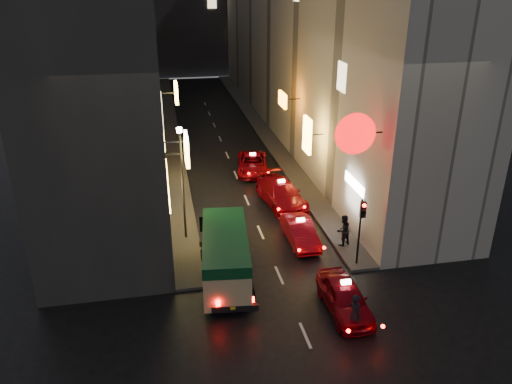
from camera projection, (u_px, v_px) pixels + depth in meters
building_left at (119, 32)px, 42.16m from camera, size 7.45×52.00×18.00m
building_right at (301, 28)px, 44.99m from camera, size 8.29×52.00×18.00m
sidewalk_left at (171, 131)px, 46.39m from camera, size 1.50×52.00×0.15m
sidewalk_right at (260, 126)px, 47.89m from camera, size 1.50×52.00×0.15m
minibus at (225, 252)px, 23.13m from camera, size 2.65×6.04×2.51m
taxi_near at (345, 295)px, 21.35m from camera, size 2.06×5.03×1.77m
taxi_second at (300, 230)px, 26.94m from camera, size 1.95×4.66×1.65m
taxi_third at (281, 192)px, 31.37m from camera, size 2.97×5.81×1.94m
taxi_far at (253, 162)px, 36.63m from camera, size 2.74×5.13×1.72m
pedestrian_crossing at (355, 312)px, 19.86m from camera, size 0.65×0.80×2.12m
pedestrian_sidewalk at (343, 228)px, 26.29m from camera, size 0.85×0.71×1.95m
traffic_light at (362, 219)px, 23.83m from camera, size 0.26×0.43×3.50m
lamp_post at (182, 177)px, 26.04m from camera, size 0.28×0.28×6.22m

